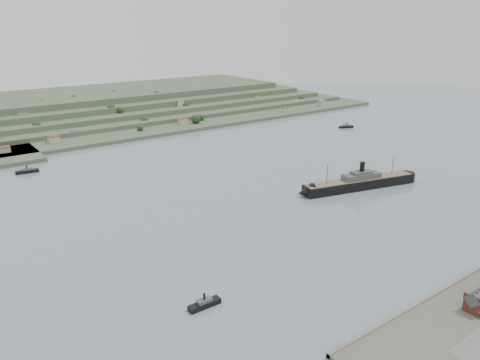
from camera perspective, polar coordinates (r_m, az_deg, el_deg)
ground at (r=365.67m, az=5.71°, el=-1.89°), size 1400.00×1400.00×0.00m
far_peninsula at (r=705.59m, az=-14.37°, el=8.78°), size 760.00×309.00×30.00m
steamship at (r=387.54m, az=13.95°, el=-0.38°), size 109.50×37.65×26.65m
tugboat at (r=230.24m, az=-4.34°, el=-14.80°), size 16.45×4.55×7.38m
ferry_west at (r=458.05m, az=-24.52°, el=1.01°), size 20.09×7.99×7.33m
ferry_east at (r=609.54m, az=12.83°, el=6.38°), size 19.36×10.78×7.00m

